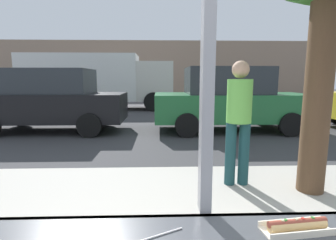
{
  "coord_description": "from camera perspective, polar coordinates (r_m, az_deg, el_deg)",
  "views": [
    {
      "loc": [
        -0.2,
        -1.01,
        1.51
      ],
      "look_at": [
        -0.09,
        2.19,
        1.0
      ],
      "focal_mm": 27.79,
      "sensor_mm": 36.0,
      "label": 1
    }
  ],
  "objects": [
    {
      "name": "loose_straw",
      "position": [
        1.07,
        -1.7,
        -23.86
      ],
      "size": [
        0.17,
        0.09,
        0.01
      ],
      "primitive_type": "cylinder",
      "rotation": [
        0.0,
        1.57,
        0.46
      ],
      "color": "white",
      "rests_on": "window_counter"
    },
    {
      "name": "parked_car_black",
      "position": [
        8.21,
        -24.22,
        3.94
      ],
      "size": [
        4.2,
        1.9,
        1.8
      ],
      "color": "black",
      "rests_on": "ground"
    },
    {
      "name": "building_facade_far",
      "position": [
        21.87,
        -1.41,
        10.95
      ],
      "size": [
        28.0,
        1.2,
        4.56
      ],
      "primitive_type": "cube",
      "color": "gray",
      "rests_on": "ground"
    },
    {
      "name": "sidewalk_strip",
      "position": [
        3.0,
        2.31,
        -20.07
      ],
      "size": [
        16.0,
        2.8,
        0.11
      ],
      "primitive_type": "cube",
      "color": "#B2ADA3",
      "rests_on": "ground"
    },
    {
      "name": "ground_plane",
      "position": [
        9.14,
        -0.62,
        -0.55
      ],
      "size": [
        60.0,
        60.0,
        0.0
      ],
      "primitive_type": "plane",
      "color": "#38383A"
    },
    {
      "name": "box_truck",
      "position": [
        13.71,
        -15.16,
        8.67
      ],
      "size": [
        7.33,
        2.44,
        2.71
      ],
      "color": "silver",
      "rests_on": "ground"
    },
    {
      "name": "parked_car_green",
      "position": [
        7.87,
        13.29,
        4.44
      ],
      "size": [
        4.45,
        2.03,
        1.85
      ],
      "color": "#236B38",
      "rests_on": "ground"
    },
    {
      "name": "pedestrian",
      "position": [
        3.49,
        15.25,
        0.98
      ],
      "size": [
        0.32,
        0.32,
        1.63
      ],
      "color": "#1B4246",
      "rests_on": "sidewalk_strip"
    },
    {
      "name": "hotdog_tray_far",
      "position": [
        1.19,
        26.45,
        -20.07
      ],
      "size": [
        0.28,
        0.13,
        0.05
      ],
      "color": "beige",
      "rests_on": "window_counter"
    }
  ]
}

